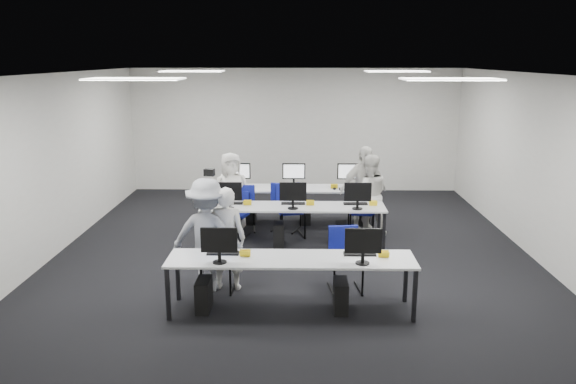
{
  "coord_description": "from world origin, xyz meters",
  "views": [
    {
      "loc": [
        0.08,
        -9.23,
        3.26
      ],
      "look_at": [
        -0.09,
        0.12,
        1.0
      ],
      "focal_mm": 35.0,
      "sensor_mm": 36.0,
      "label": 1
    }
  ],
  "objects_px": {
    "chair_5": "(243,215)",
    "photographer": "(207,235)",
    "chair_2": "(236,223)",
    "chair_7": "(360,216)",
    "desk_front": "(291,262)",
    "student_1": "(369,195)",
    "chair_6": "(286,215)",
    "student_2": "(231,193)",
    "chair_3": "(290,220)",
    "student_3": "(363,190)",
    "student_0": "(226,238)",
    "chair_4": "(362,220)",
    "desk_mid": "(293,209)",
    "chair_1": "(345,271)",
    "chair_0": "(218,270)"
  },
  "relations": [
    {
      "from": "desk_front",
      "to": "chair_7",
      "type": "distance_m",
      "value": 3.76
    },
    {
      "from": "student_1",
      "to": "student_3",
      "type": "relative_size",
      "value": 0.93
    },
    {
      "from": "chair_2",
      "to": "chair_3",
      "type": "xyz_separation_m",
      "value": [
        1.0,
        0.06,
        0.04
      ]
    },
    {
      "from": "desk_front",
      "to": "student_0",
      "type": "height_order",
      "value": "student_0"
    },
    {
      "from": "student_1",
      "to": "student_2",
      "type": "bearing_deg",
      "value": -6.43
    },
    {
      "from": "chair_4",
      "to": "chair_2",
      "type": "bearing_deg",
      "value": -171.8
    },
    {
      "from": "desk_mid",
      "to": "chair_1",
      "type": "height_order",
      "value": "chair_1"
    },
    {
      "from": "chair_5",
      "to": "desk_mid",
      "type": "bearing_deg",
      "value": -50.05
    },
    {
      "from": "desk_mid",
      "to": "photographer",
      "type": "bearing_deg",
      "value": -122.12
    },
    {
      "from": "desk_front",
      "to": "chair_0",
      "type": "relative_size",
      "value": 3.5
    },
    {
      "from": "chair_7",
      "to": "student_2",
      "type": "height_order",
      "value": "student_2"
    },
    {
      "from": "student_3",
      "to": "student_0",
      "type": "bearing_deg",
      "value": -153.21
    },
    {
      "from": "student_3",
      "to": "desk_front",
      "type": "bearing_deg",
      "value": -134.61
    },
    {
      "from": "chair_7",
      "to": "student_2",
      "type": "relative_size",
      "value": 0.61
    },
    {
      "from": "chair_1",
      "to": "student_1",
      "type": "xyz_separation_m",
      "value": [
        0.63,
        2.59,
        0.48
      ]
    },
    {
      "from": "chair_6",
      "to": "desk_mid",
      "type": "bearing_deg",
      "value": -62.0
    },
    {
      "from": "student_0",
      "to": "student_1",
      "type": "xyz_separation_m",
      "value": [
        2.32,
        2.54,
        0.01
      ]
    },
    {
      "from": "chair_3",
      "to": "student_3",
      "type": "relative_size",
      "value": 0.58
    },
    {
      "from": "photographer",
      "to": "chair_4",
      "type": "bearing_deg",
      "value": -125.78
    },
    {
      "from": "desk_front",
      "to": "student_3",
      "type": "distance_m",
      "value": 3.69
    },
    {
      "from": "desk_front",
      "to": "student_1",
      "type": "relative_size",
      "value": 2.09
    },
    {
      "from": "chair_5",
      "to": "chair_3",
      "type": "bearing_deg",
      "value": -26.74
    },
    {
      "from": "chair_3",
      "to": "photographer",
      "type": "relative_size",
      "value": 0.6
    },
    {
      "from": "chair_3",
      "to": "chair_7",
      "type": "height_order",
      "value": "chair_3"
    },
    {
      "from": "desk_front",
      "to": "chair_5",
      "type": "relative_size",
      "value": 3.44
    },
    {
      "from": "chair_5",
      "to": "photographer",
      "type": "height_order",
      "value": "photographer"
    },
    {
      "from": "chair_2",
      "to": "chair_6",
      "type": "xyz_separation_m",
      "value": [
        0.92,
        0.43,
        0.04
      ]
    },
    {
      "from": "chair_5",
      "to": "student_0",
      "type": "relative_size",
      "value": 0.62
    },
    {
      "from": "chair_2",
      "to": "photographer",
      "type": "height_order",
      "value": "photographer"
    },
    {
      "from": "chair_3",
      "to": "desk_front",
      "type": "bearing_deg",
      "value": -103.74
    },
    {
      "from": "student_0",
      "to": "photographer",
      "type": "distance_m",
      "value": 0.27
    },
    {
      "from": "chair_6",
      "to": "student_2",
      "type": "distance_m",
      "value": 1.14
    },
    {
      "from": "student_3",
      "to": "photographer",
      "type": "bearing_deg",
      "value": -156.13
    },
    {
      "from": "chair_7",
      "to": "student_3",
      "type": "bearing_deg",
      "value": -53.16
    },
    {
      "from": "desk_mid",
      "to": "chair_5",
      "type": "height_order",
      "value": "chair_5"
    },
    {
      "from": "chair_4",
      "to": "chair_5",
      "type": "distance_m",
      "value": 2.26
    },
    {
      "from": "chair_0",
      "to": "chair_1",
      "type": "bearing_deg",
      "value": 1.42
    },
    {
      "from": "desk_front",
      "to": "chair_6",
      "type": "height_order",
      "value": "chair_6"
    },
    {
      "from": "desk_front",
      "to": "chair_7",
      "type": "height_order",
      "value": "chair_7"
    },
    {
      "from": "chair_2",
      "to": "desk_mid",
      "type": "bearing_deg",
      "value": -8.67
    },
    {
      "from": "student_2",
      "to": "photographer",
      "type": "relative_size",
      "value": 0.95
    },
    {
      "from": "desk_front",
      "to": "chair_1",
      "type": "bearing_deg",
      "value": 41.83
    },
    {
      "from": "chair_1",
      "to": "chair_3",
      "type": "relative_size",
      "value": 0.94
    },
    {
      "from": "desk_front",
      "to": "student_3",
      "type": "relative_size",
      "value": 1.94
    },
    {
      "from": "chair_2",
      "to": "chair_7",
      "type": "relative_size",
      "value": 0.89
    },
    {
      "from": "chair_4",
      "to": "chair_5",
      "type": "bearing_deg",
      "value": 178.28
    },
    {
      "from": "desk_front",
      "to": "student_1",
      "type": "bearing_deg",
      "value": 66.88
    },
    {
      "from": "chair_5",
      "to": "chair_7",
      "type": "bearing_deg",
      "value": -6.56
    },
    {
      "from": "chair_2",
      "to": "chair_4",
      "type": "height_order",
      "value": "chair_4"
    },
    {
      "from": "student_1",
      "to": "desk_mid",
      "type": "bearing_deg",
      "value": 21.48
    }
  ]
}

